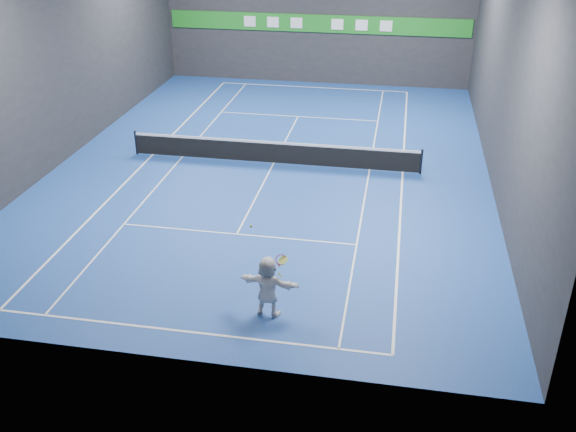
% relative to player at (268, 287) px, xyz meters
% --- Properties ---
extents(ground, '(26.00, 26.00, 0.00)m').
position_rel_player_xyz_m(ground, '(-2.00, 10.72, -0.91)').
color(ground, '#1B4196').
rests_on(ground, ground).
extents(wall_back, '(18.00, 0.10, 9.00)m').
position_rel_player_xyz_m(wall_back, '(-2.00, 23.72, 3.59)').
color(wall_back, '#262729').
rests_on(wall_back, ground).
extents(wall_front, '(18.00, 0.10, 9.00)m').
position_rel_player_xyz_m(wall_front, '(-2.00, -2.28, 3.59)').
color(wall_front, '#262729').
rests_on(wall_front, ground).
extents(wall_left, '(0.10, 26.00, 9.00)m').
position_rel_player_xyz_m(wall_left, '(-11.00, 10.72, 3.59)').
color(wall_left, '#262729').
rests_on(wall_left, ground).
extents(wall_right, '(0.10, 26.00, 9.00)m').
position_rel_player_xyz_m(wall_right, '(7.00, 10.72, 3.59)').
color(wall_right, '#262729').
rests_on(wall_right, ground).
extents(baseline_near, '(10.98, 0.08, 0.01)m').
position_rel_player_xyz_m(baseline_near, '(-2.00, -1.17, -0.91)').
color(baseline_near, white).
rests_on(baseline_near, ground).
extents(baseline_far, '(10.98, 0.08, 0.01)m').
position_rel_player_xyz_m(baseline_far, '(-2.00, 22.61, -0.91)').
color(baseline_far, white).
rests_on(baseline_far, ground).
extents(sideline_doubles_left, '(0.08, 23.78, 0.01)m').
position_rel_player_xyz_m(sideline_doubles_left, '(-7.49, 10.72, -0.91)').
color(sideline_doubles_left, white).
rests_on(sideline_doubles_left, ground).
extents(sideline_doubles_right, '(0.08, 23.78, 0.01)m').
position_rel_player_xyz_m(sideline_doubles_right, '(3.49, 10.72, -0.91)').
color(sideline_doubles_right, white).
rests_on(sideline_doubles_right, ground).
extents(sideline_singles_left, '(0.06, 23.78, 0.01)m').
position_rel_player_xyz_m(sideline_singles_left, '(-6.11, 10.72, -0.91)').
color(sideline_singles_left, white).
rests_on(sideline_singles_left, ground).
extents(sideline_singles_right, '(0.06, 23.78, 0.01)m').
position_rel_player_xyz_m(sideline_singles_right, '(2.11, 10.72, -0.91)').
color(sideline_singles_right, white).
rests_on(sideline_singles_right, ground).
extents(service_line_near, '(8.23, 0.06, 0.01)m').
position_rel_player_xyz_m(service_line_near, '(-2.00, 4.32, -0.91)').
color(service_line_near, white).
rests_on(service_line_near, ground).
extents(service_line_far, '(8.23, 0.06, 0.01)m').
position_rel_player_xyz_m(service_line_far, '(-2.00, 17.12, -0.91)').
color(service_line_far, white).
rests_on(service_line_far, ground).
extents(center_service_line, '(0.06, 12.80, 0.01)m').
position_rel_player_xyz_m(center_service_line, '(-2.00, 10.72, -0.91)').
color(center_service_line, white).
rests_on(center_service_line, ground).
extents(player, '(1.74, 0.74, 1.82)m').
position_rel_player_xyz_m(player, '(0.00, 0.00, 0.00)').
color(player, white).
rests_on(player, ground).
extents(tennis_ball, '(0.07, 0.07, 0.07)m').
position_rel_player_xyz_m(tennis_ball, '(-0.43, 0.05, 1.80)').
color(tennis_ball, '#CAD924').
rests_on(tennis_ball, player).
extents(tennis_net, '(12.50, 0.10, 1.07)m').
position_rel_player_xyz_m(tennis_net, '(-2.00, 10.72, -0.37)').
color(tennis_net, black).
rests_on(tennis_net, ground).
extents(sponsor_banner, '(17.64, 0.11, 1.00)m').
position_rel_player_xyz_m(sponsor_banner, '(-2.00, 23.65, 2.59)').
color(sponsor_banner, '#1D8721').
rests_on(sponsor_banner, wall_back).
extents(tennis_racket, '(0.44, 0.35, 0.73)m').
position_rel_player_xyz_m(tennis_racket, '(0.36, 0.05, 0.81)').
color(tennis_racket, red).
rests_on(tennis_racket, player).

